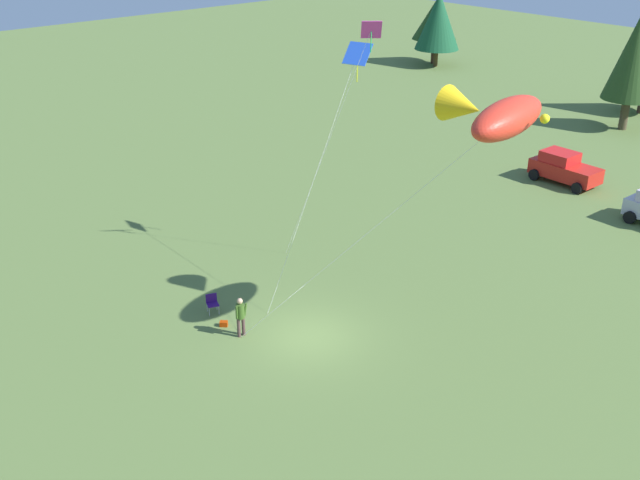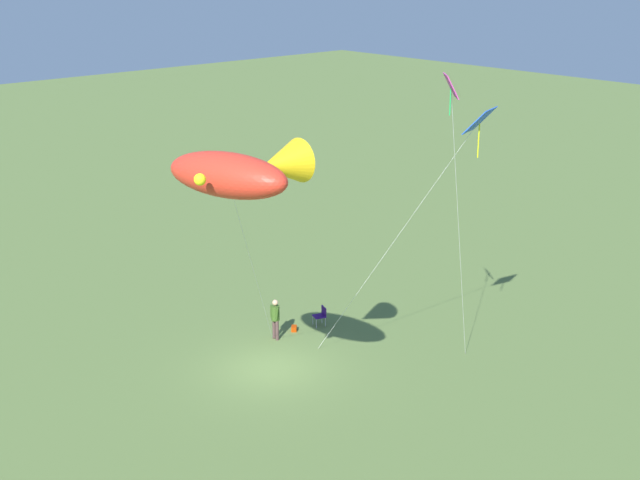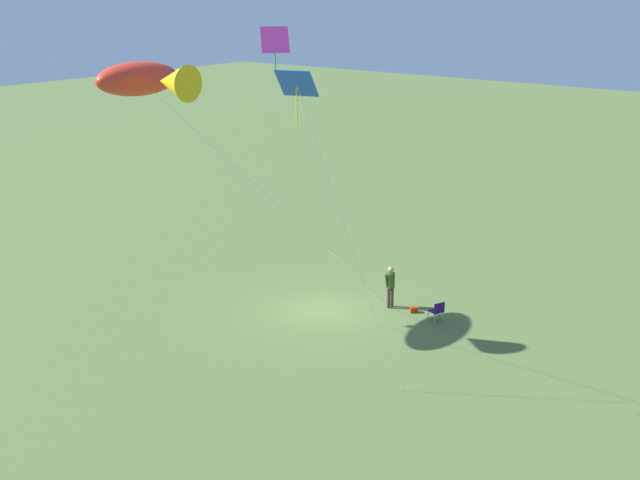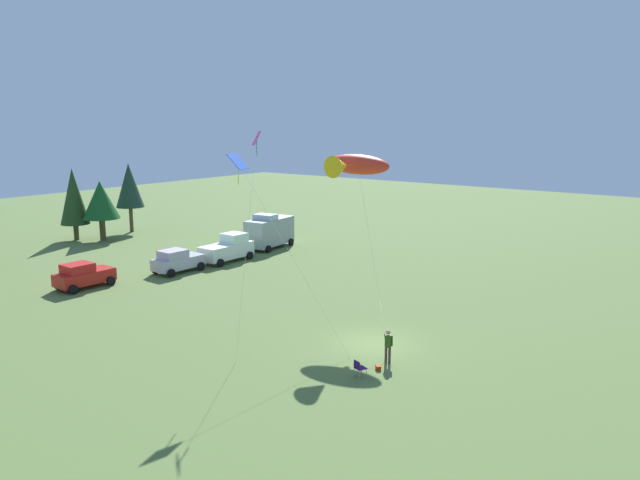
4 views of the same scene
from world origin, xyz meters
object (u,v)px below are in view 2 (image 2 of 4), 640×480
person_kite_flyer (275,316)px  kite_diamond_rainbow (452,99)px  folding_chair (321,314)px  kite_large_fish (241,172)px  kite_diamond_blue (475,127)px  backpack_on_grass (294,328)px

person_kite_flyer → kite_diamond_rainbow: size_ratio=0.15×
folding_chair → kite_large_fish: (8.92, 6.43, 8.88)m
kite_large_fish → kite_diamond_blue: size_ratio=0.97×
folding_chair → kite_diamond_blue: kite_diamond_blue is taller
kite_diamond_rainbow → kite_diamond_blue: 1.43m
kite_diamond_blue → person_kite_flyer: bearing=-76.1°
person_kite_flyer → backpack_on_grass: size_ratio=5.44×
person_kite_flyer → folding_chair: person_kite_flyer is taller
backpack_on_grass → kite_large_fish: (7.66, 6.74, 9.25)m
kite_large_fish → kite_diamond_rainbow: kite_diamond_rainbow is taller
person_kite_flyer → kite_diamond_rainbow: (-1.04, 7.85, 9.73)m
folding_chair → kite_diamond_rainbow: bearing=101.1°
person_kite_flyer → kite_diamond_blue: kite_diamond_blue is taller
person_kite_flyer → kite_diamond_rainbow: kite_diamond_rainbow is taller
person_kite_flyer → kite_diamond_rainbow: bearing=102.5°
backpack_on_grass → kite_large_fish: bearing=41.4°
folding_chair → backpack_on_grass: bearing=7.3°
person_kite_flyer → kite_diamond_blue: (-2.01, 8.12, 8.72)m
person_kite_flyer → backpack_on_grass: (-1.09, -0.11, -0.91)m
backpack_on_grass → kite_diamond_blue: (-0.92, 8.23, 9.63)m
backpack_on_grass → kite_diamond_blue: size_ratio=0.03×
backpack_on_grass → kite_large_fish: size_ratio=0.03×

